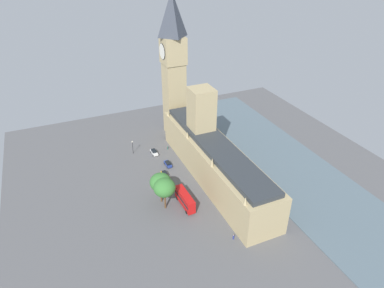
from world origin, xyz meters
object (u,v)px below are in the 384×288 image
Objects in this scene: car_white_leading at (154,152)px; car_yellow_cab_under_trees at (165,174)px; street_lamp_corner at (133,145)px; plane_tree_midblock at (160,182)px; clock_tower at (173,65)px; pedestrian_near_tower at (234,237)px; parliament_building at (213,157)px; car_blue_by_river_gate at (168,164)px; pedestrian_trailing at (167,148)px; plane_tree_kerbside at (164,188)px; double_decker_bus_opposite_hall at (185,199)px.

car_white_leading is 16.06m from car_yellow_cab_under_trees.
street_lamp_corner reaches higher than car_white_leading.
plane_tree_midblock reaches higher than car_white_leading.
clock_tower reaches higher than pedestrian_near_tower.
parliament_building is 1.11× the size of clock_tower.
clock_tower reaches higher than street_lamp_corner.
pedestrian_trailing is at bearing 69.69° from car_blue_by_river_gate.
car_white_leading is at bearing -56.82° from parliament_building.
car_white_leading is at bearing 144.20° from pedestrian_near_tower.
pedestrian_near_tower is at bearing 83.14° from clock_tower.
clock_tower is 10.54× the size of street_lamp_corner.
car_blue_by_river_gate is (-2.17, 10.00, -0.00)m from car_white_leading.
car_yellow_cab_under_trees is at bearing -109.28° from plane_tree_kerbside.
clock_tower is (0.34, -35.95, 22.33)m from parliament_building.
plane_tree_kerbside is (21.42, 9.47, -0.15)m from parliament_building.
plane_tree_kerbside is at bearing 91.06° from street_lamp_corner.
plane_tree_midblock is (5.65, 12.41, 6.81)m from car_yellow_cab_under_trees.
pedestrian_near_tower is (-6.40, 52.20, -0.16)m from car_white_leading.
car_yellow_cab_under_trees is 0.45× the size of plane_tree_midblock.
street_lamp_corner is at bearing -29.23° from car_white_leading.
car_blue_by_river_gate is 11.97m from pedestrian_trailing.
plane_tree_kerbside is (8.94, 21.89, 7.11)m from car_blue_by_river_gate.
plane_tree_kerbside is at bearing 23.85° from parliament_building.
car_white_leading is at bearing -101.97° from plane_tree_kerbside.
plane_tree_midblock is at bearing -117.13° from car_blue_by_river_gate.
car_blue_by_river_gate is 17.10m from street_lamp_corner.
car_yellow_cab_under_trees is (15.87, -6.40, -7.26)m from parliament_building.
plane_tree_midblock is 1.90× the size of street_lamp_corner.
car_blue_by_river_gate is 0.43× the size of double_decker_bus_opposite_hall.
car_white_leading is 0.44× the size of double_decker_bus_opposite_hall.
parliament_building is 6.16× the size of double_decker_bus_opposite_hall.
parliament_building is 41.53× the size of pedestrian_trailing.
parliament_building is 5.96× the size of plane_tree_kerbside.
plane_tree_kerbside is at bearing 72.77° from car_yellow_cab_under_trees.
clock_tower is at bearing -89.45° from parliament_building.
plane_tree_midblock reaches higher than street_lamp_corner.
pedestrian_near_tower is (-7.62, 36.19, -0.16)m from car_yellow_cab_under_trees.
pedestrian_trailing is 36.35m from plane_tree_kerbside.
street_lamp_corner is at bearing 123.78° from car_blue_by_river_gate.
plane_tree_midblock is (12.98, 29.73, 7.00)m from pedestrian_trailing.
parliament_building reaches higher than plane_tree_midblock.
car_yellow_cab_under_trees is at bearing 107.40° from street_lamp_corner.
double_decker_bus_opposite_hall is at bearing 100.32° from street_lamp_corner.
clock_tower is at bearing -155.93° from street_lamp_corner.
pedestrian_trailing is (-6.76, -34.76, -1.93)m from double_decker_bus_opposite_hall.
pedestrian_trailing is at bearing -113.59° from plane_tree_midblock.
car_white_leading is 2.99× the size of pedestrian_trailing.
clock_tower is 33.21m from pedestrian_trailing.
car_blue_by_river_gate is at bearing -117.30° from car_yellow_cab_under_trees.
street_lamp_corner is at bearing 151.07° from pedestrian_near_tower.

